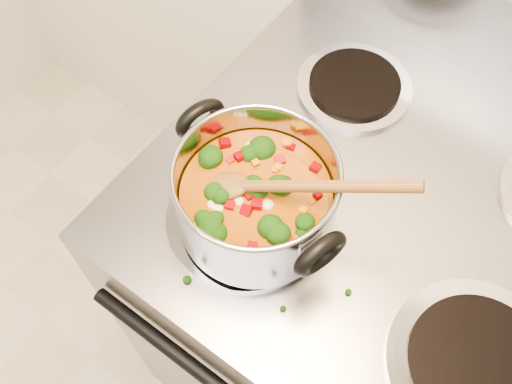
% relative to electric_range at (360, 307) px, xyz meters
% --- Properties ---
extents(electric_range, '(0.79, 0.71, 1.08)m').
position_rel_electric_range_xyz_m(electric_range, '(0.00, 0.00, 0.00)').
color(electric_range, gray).
rests_on(electric_range, ground).
extents(stockpot, '(0.29, 0.23, 0.14)m').
position_rel_electric_range_xyz_m(stockpot, '(-0.17, -0.16, 0.53)').
color(stockpot, '#98989F').
rests_on(stockpot, electric_range).
extents(wooden_spoon, '(0.28, 0.14, 0.12)m').
position_rel_electric_range_xyz_m(wooden_spoon, '(-0.15, -0.15, 0.57)').
color(wooden_spoon, brown).
rests_on(wooden_spoon, stockpot).
extents(cooktop_crumbs, '(0.18, 0.22, 0.01)m').
position_rel_electric_range_xyz_m(cooktop_crumbs, '(-0.11, -0.24, 0.46)').
color(cooktop_crumbs, black).
rests_on(cooktop_crumbs, electric_range).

